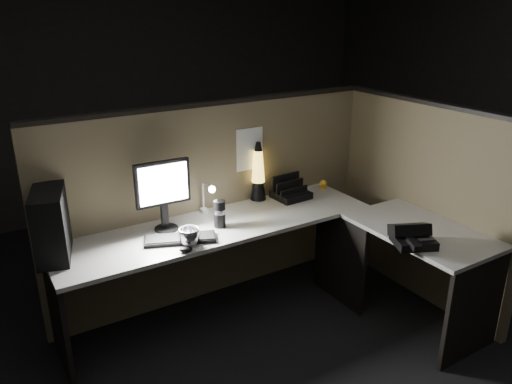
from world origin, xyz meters
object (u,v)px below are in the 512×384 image
monitor (163,189)px  keyboard (180,239)px  lava_lamp (258,176)px  pc_tower (51,224)px  desk_phone (412,236)px

monitor → keyboard: size_ratio=1.05×
keyboard → lava_lamp: 0.92m
monitor → lava_lamp: 0.85m
pc_tower → lava_lamp: lava_lamp is taller
monitor → desk_phone: (1.25, -1.05, -0.24)m
pc_tower → monitor: monitor is taller
monitor → lava_lamp: monitor is taller
keyboard → lava_lamp: lava_lamp is taller
monitor → lava_lamp: bearing=11.1°
monitor → desk_phone: 1.65m
pc_tower → desk_phone: 2.23m
desk_phone → monitor: bearing=164.9°
keyboard → desk_phone: bearing=-12.3°
desk_phone → keyboard: bearing=171.2°
keyboard → pc_tower: bearing=-174.1°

